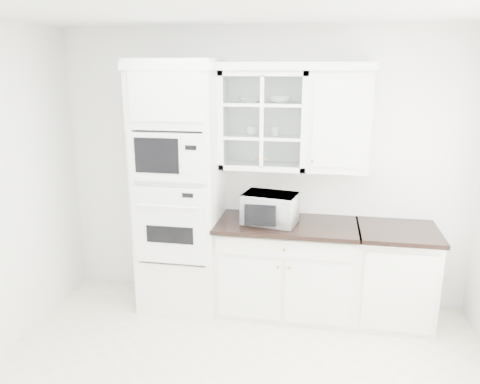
# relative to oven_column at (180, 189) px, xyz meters

# --- Properties ---
(room_shell) EXTENTS (4.00, 3.50, 2.70)m
(room_shell) POSITION_rel_oven_column_xyz_m (0.75, -0.99, 0.58)
(room_shell) COLOR white
(room_shell) RESTS_ON ground
(oven_column) EXTENTS (0.76, 0.68, 2.40)m
(oven_column) POSITION_rel_oven_column_xyz_m (0.00, 0.00, 0.00)
(oven_column) COLOR white
(oven_column) RESTS_ON ground
(base_cabinet_run) EXTENTS (1.32, 0.67, 0.92)m
(base_cabinet_run) POSITION_rel_oven_column_xyz_m (1.03, 0.03, -0.74)
(base_cabinet_run) COLOR white
(base_cabinet_run) RESTS_ON ground
(extra_base_cabinet) EXTENTS (0.72, 0.67, 0.92)m
(extra_base_cabinet) POSITION_rel_oven_column_xyz_m (2.03, 0.03, -0.74)
(extra_base_cabinet) COLOR white
(extra_base_cabinet) RESTS_ON ground
(upper_cabinet_glass) EXTENTS (0.80, 0.33, 0.90)m
(upper_cabinet_glass) POSITION_rel_oven_column_xyz_m (0.78, 0.17, 0.65)
(upper_cabinet_glass) COLOR white
(upper_cabinet_glass) RESTS_ON room_shell
(upper_cabinet_solid) EXTENTS (0.55, 0.33, 0.90)m
(upper_cabinet_solid) POSITION_rel_oven_column_xyz_m (1.46, 0.17, 0.65)
(upper_cabinet_solid) COLOR white
(upper_cabinet_solid) RESTS_ON room_shell
(crown_molding) EXTENTS (2.14, 0.38, 0.07)m
(crown_molding) POSITION_rel_oven_column_xyz_m (0.68, 0.14, 1.14)
(crown_molding) COLOR white
(crown_molding) RESTS_ON room_shell
(countertop_microwave) EXTENTS (0.55, 0.48, 0.28)m
(countertop_microwave) POSITION_rel_oven_column_xyz_m (0.87, -0.00, -0.14)
(countertop_microwave) COLOR white
(countertop_microwave) RESTS_ON base_cabinet_run
(bowl_a) EXTENTS (0.23, 0.23, 0.05)m
(bowl_a) POSITION_rel_oven_column_xyz_m (0.64, 0.17, 0.84)
(bowl_a) COLOR white
(bowl_a) RESTS_ON upper_cabinet_glass
(bowl_b) EXTENTS (0.24, 0.24, 0.06)m
(bowl_b) POSITION_rel_oven_column_xyz_m (0.92, 0.18, 0.84)
(bowl_b) COLOR white
(bowl_b) RESTS_ON upper_cabinet_glass
(cup_a) EXTENTS (0.12, 0.12, 0.09)m
(cup_a) POSITION_rel_oven_column_xyz_m (0.66, 0.16, 0.55)
(cup_a) COLOR white
(cup_a) RESTS_ON upper_cabinet_glass
(cup_b) EXTENTS (0.12, 0.12, 0.09)m
(cup_b) POSITION_rel_oven_column_xyz_m (0.88, 0.15, 0.56)
(cup_b) COLOR white
(cup_b) RESTS_ON upper_cabinet_glass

